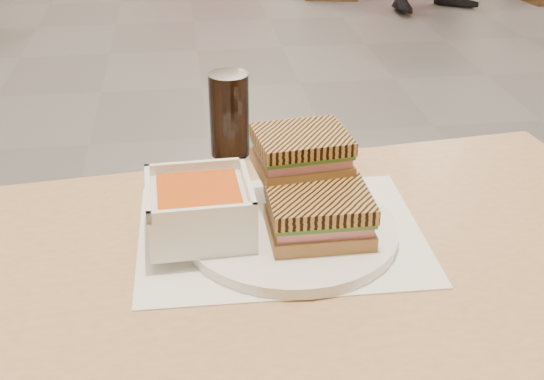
{
  "coord_description": "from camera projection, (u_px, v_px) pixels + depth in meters",
  "views": [
    {
      "loc": [
        -0.09,
        -2.79,
        1.25
      ],
      "look_at": [
        0.01,
        -2.0,
        0.82
      ],
      "focal_mm": 46.97,
      "sensor_mm": 36.0,
      "label": 1
    }
  ],
  "objects": [
    {
      "name": "main_table",
      "position": [
        226.0,
        373.0,
        0.87
      ],
      "size": [
        1.27,
        0.82,
        0.75
      ],
      "color": "tan",
      "rests_on": "ground"
    },
    {
      "name": "plate",
      "position": [
        291.0,
        231.0,
        0.93
      ],
      "size": [
        0.28,
        0.28,
        0.01
      ],
      "color": "white",
      "rests_on": "tray_liner"
    },
    {
      "name": "cola_glass",
      "position": [
        229.0,
        115.0,
        1.13
      ],
      "size": [
        0.06,
        0.06,
        0.14
      ],
      "color": "black",
      "rests_on": "main_table"
    },
    {
      "name": "panini_upper",
      "position": [
        301.0,
        152.0,
        0.95
      ],
      "size": [
        0.13,
        0.11,
        0.05
      ],
      "color": "#A57941",
      "rests_on": "panini_lower"
    },
    {
      "name": "tray_liner",
      "position": [
        281.0,
        233.0,
        0.94
      ],
      "size": [
        0.38,
        0.3,
        0.0
      ],
      "color": "white",
      "rests_on": "main_table"
    },
    {
      "name": "soup_bowl",
      "position": [
        200.0,
        210.0,
        0.9
      ],
      "size": [
        0.14,
        0.14,
        0.07
      ],
      "color": "white",
      "rests_on": "plate"
    },
    {
      "name": "panini_lower",
      "position": [
        319.0,
        214.0,
        0.9
      ],
      "size": [
        0.13,
        0.11,
        0.06
      ],
      "color": "#A57941",
      "rests_on": "plate"
    }
  ]
}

